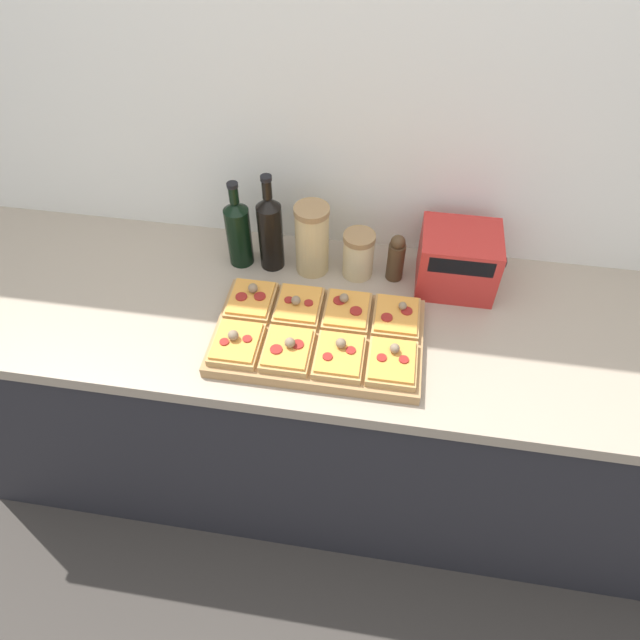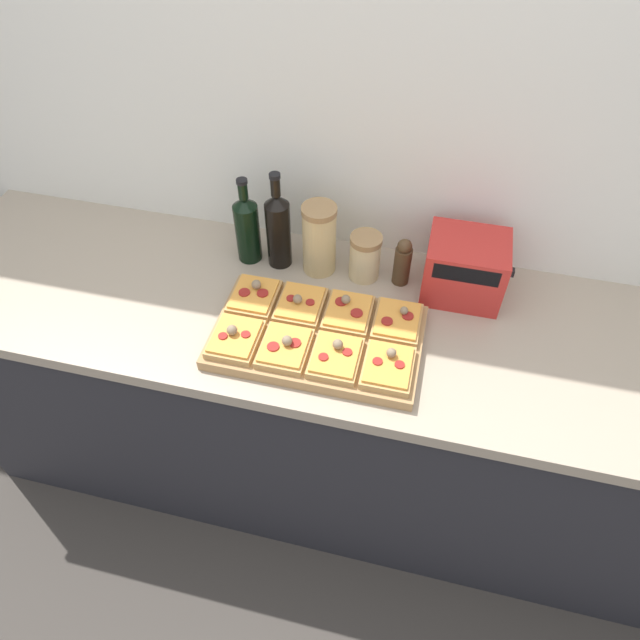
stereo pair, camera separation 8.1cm
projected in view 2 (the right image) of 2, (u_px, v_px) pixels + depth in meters
ground_plane at (326, 552)px, 2.07m from camera, size 12.00×12.00×0.00m
wall_back at (384, 146)px, 1.59m from camera, size 6.00×0.06×2.50m
kitchen_counter at (348, 409)px, 1.94m from camera, size 2.63×0.67×0.92m
cutting_board at (317, 337)px, 1.53m from camera, size 0.56×0.34×0.03m
pizza_slice_back_left at (254, 296)px, 1.59m from camera, size 0.12×0.15×0.05m
pizza_slice_back_midleft at (300, 304)px, 1.57m from camera, size 0.12×0.15×0.05m
pizza_slice_back_midright at (348, 312)px, 1.55m from camera, size 0.12×0.15×0.05m
pizza_slice_back_right at (397, 321)px, 1.53m from camera, size 0.12×0.15×0.05m
pizza_slice_front_left at (235, 338)px, 1.49m from camera, size 0.12×0.15×0.06m
pizza_slice_front_midleft at (285, 347)px, 1.47m from camera, size 0.12×0.15×0.06m
pizza_slice_front_midright at (336, 357)px, 1.45m from camera, size 0.12×0.15×0.05m
pizza_slice_front_right at (388, 366)px, 1.43m from camera, size 0.12×0.15×0.05m
olive_oil_bottle at (247, 227)px, 1.69m from camera, size 0.07×0.07×0.28m
wine_bottle at (278, 229)px, 1.67m from camera, size 0.07×0.07×0.31m
grain_jar_tall at (319, 239)px, 1.66m from camera, size 0.10×0.10×0.22m
grain_jar_short at (365, 257)px, 1.67m from camera, size 0.09×0.09×0.15m
pepper_mill at (403, 262)px, 1.65m from camera, size 0.05×0.05×0.16m
toaster_oven at (465, 268)px, 1.61m from camera, size 0.24×0.19×0.18m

